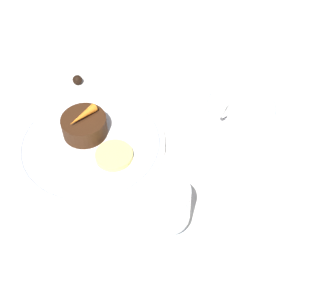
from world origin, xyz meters
name	(u,v)px	position (x,y,z in m)	size (l,w,h in m)	color
ground_plane	(122,156)	(0.00, 0.00, 0.00)	(3.00, 3.00, 0.00)	white
dinner_plate	(91,145)	(0.02, -0.06, 0.01)	(0.27, 0.27, 0.01)	white
saucer	(241,108)	(-0.24, 0.10, 0.01)	(0.15, 0.15, 0.01)	white
coffee_cup	(243,94)	(-0.24, 0.10, 0.04)	(0.12, 0.10, 0.06)	white
spoon	(225,117)	(-0.19, 0.09, 0.01)	(0.06, 0.10, 0.00)	silver
wine_glass	(166,206)	(0.06, 0.16, 0.07)	(0.07, 0.07, 0.11)	silver
fork	(170,95)	(-0.18, -0.04, 0.00)	(0.05, 0.20, 0.01)	silver
dessert_cake	(84,126)	(0.01, -0.08, 0.03)	(0.08, 0.08, 0.04)	#381E0F
carrot_garnish	(82,116)	(0.01, -0.08, 0.06)	(0.06, 0.02, 0.02)	orange
pineapple_slice	(116,157)	(0.02, 0.00, 0.02)	(0.07, 0.07, 0.01)	#EFE075
chocolate_truffle	(77,80)	(-0.08, -0.21, 0.01)	(0.02, 0.02, 0.02)	black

